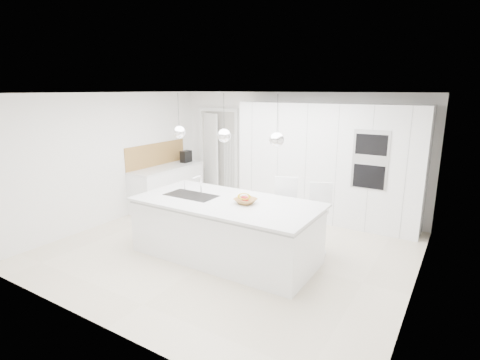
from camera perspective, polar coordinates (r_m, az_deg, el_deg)
The scene contains 27 objects.
floor at distance 6.28m, azimuth -1.46°, elevation -10.36°, with size 5.50×5.50×0.00m, color beige.
wall_back at distance 8.05m, azimuth 8.29°, elevation 4.19°, with size 5.50×5.50×0.00m, color white.
wall_left at distance 7.71m, azimuth -18.92°, elevation 3.18°, with size 5.00×5.00×0.00m, color white.
ceiling at distance 5.73m, azimuth -1.62°, elevation 13.11°, with size 5.50×5.50×0.00m, color white.
tall_cabinets at distance 7.51m, azimuth 12.94°, elevation 2.53°, with size 3.60×0.60×2.30m, color white.
oven_stack at distance 6.94m, azimuth 19.22°, elevation 2.90°, with size 0.62×0.04×1.05m, color #A5A5A8, non-canonical shape.
doorway_frame at distance 9.00m, azimuth -3.30°, elevation 3.86°, with size 1.11×0.08×2.13m, color white, non-canonical shape.
hallway_door at distance 9.11m, azimuth -4.77°, elevation 3.82°, with size 0.82×0.04×2.00m, color white.
radiator at distance 8.85m, azimuth -1.62°, elevation 2.55°, with size 0.32×0.04×1.40m, color white, non-canonical shape.
left_base_cabinets at distance 8.47m, azimuth -10.96°, elevation -1.12°, with size 0.60×1.80×0.86m, color white.
left_worktop at distance 8.37m, azimuth -11.10°, elevation 1.86°, with size 0.62×1.82×0.04m, color silver.
oak_backsplash at distance 8.52m, azimuth -12.61°, elevation 3.84°, with size 0.02×1.80×0.50m, color #AB7E40.
island_base at distance 5.83m, azimuth -2.29°, elevation -7.73°, with size 2.80×1.20×0.86m, color white.
island_worktop at distance 5.72m, azimuth -2.05°, elevation -3.38°, with size 2.84×1.40×0.04m, color silver.
island_sink at distance 6.07m, azimuth -7.42°, elevation -3.06°, with size 0.84×0.44×0.18m, color #3F3F42, non-canonical shape.
island_tap at distance 6.13m, azimuth -5.95°, elevation -0.62°, with size 0.02×0.02×0.30m, color white.
pendant_left at distance 5.98m, azimuth -9.24°, elevation 7.20°, with size 0.20×0.20×0.20m, color white.
pendant_mid at distance 5.47m, azimuth -2.43°, elevation 6.77°, with size 0.20×0.20×0.20m, color white.
pendant_right at distance 5.04m, azimuth 5.63°, elevation 6.13°, with size 0.20×0.20×0.20m, color white.
fruit_bowl at distance 5.57m, azimuth 0.84°, elevation -3.21°, with size 0.32×0.32×0.08m, color #AB7E40.
espresso_machine at distance 8.80m, azimuth -8.23°, elevation 3.58°, with size 0.16×0.25×0.27m, color black.
bar_stool_left at distance 6.15m, azimuth 6.34°, elevation -5.14°, with size 0.38×0.53×1.16m, color white, non-canonical shape.
bar_stool_right at distance 6.01m, azimuth 11.58°, elevation -5.97°, with size 0.37×0.52×1.13m, color white, non-canonical shape.
apple_a at distance 5.62m, azimuth 0.83°, elevation -2.76°, with size 0.07×0.07×0.07m, color red.
apple_b at distance 5.58m, azimuth 1.02°, elevation -2.90°, with size 0.07×0.07×0.07m, color red.
apple_c at distance 5.60m, azimuth 0.55°, elevation -2.80°, with size 0.08×0.08×0.08m, color red.
banana_bunch at distance 5.54m, azimuth 0.64°, elevation -2.52°, with size 0.21×0.21×0.03m, color gold.
Camera 1 is at (3.15, -4.79, 2.56)m, focal length 28.00 mm.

